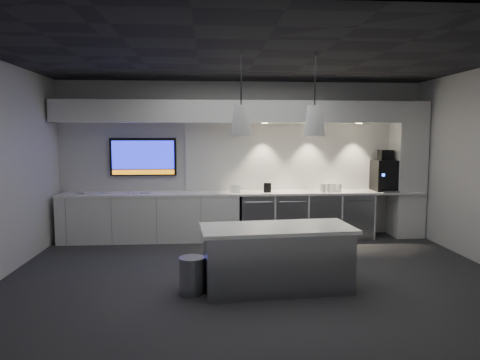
{
  "coord_description": "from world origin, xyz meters",
  "views": [
    {
      "loc": [
        -0.64,
        -5.82,
        1.97
      ],
      "look_at": [
        -0.14,
        1.1,
        1.24
      ],
      "focal_mm": 32.0,
      "sensor_mm": 36.0,
      "label": 1
    }
  ],
  "objects": [
    {
      "name": "back_counter",
      "position": [
        0.0,
        2.17,
        0.88
      ],
      "size": [
        6.8,
        0.65,
        0.04
      ],
      "primitive_type": "cube",
      "color": "white",
      "rests_on": "left_base_cabinets"
    },
    {
      "name": "fridge_unit_b",
      "position": [
        0.88,
        2.17,
        0.42
      ],
      "size": [
        0.6,
        0.61,
        0.85
      ],
      "primitive_type": "cube",
      "color": "gray",
      "rests_on": "floor"
    },
    {
      "name": "floor",
      "position": [
        0.0,
        0.0,
        0.0
      ],
      "size": [
        7.0,
        7.0,
        0.0
      ],
      "primitive_type": "plane",
      "color": "#2C2C2F",
      "rests_on": "ground"
    },
    {
      "name": "sign_white",
      "position": [
        -0.16,
        2.09,
        0.97
      ],
      "size": [
        0.18,
        0.03,
        0.14
      ],
      "primitive_type": "cube",
      "rotation": [
        0.0,
        0.0,
        0.07
      ],
      "color": "white",
      "rests_on": "back_counter"
    },
    {
      "name": "pendant_right",
      "position": [
        0.67,
        -0.53,
        2.15
      ],
      "size": [
        0.27,
        0.27,
        1.08
      ],
      "color": "white",
      "rests_on": "ceiling"
    },
    {
      "name": "column",
      "position": [
        3.2,
        2.2,
        1.3
      ],
      "size": [
        0.55,
        0.55,
        2.6
      ],
      "primitive_type": "cube",
      "color": "white",
      "rests_on": "floor"
    },
    {
      "name": "wall_back",
      "position": [
        0.0,
        2.5,
        1.5
      ],
      "size": [
        7.0,
        0.0,
        7.0
      ],
      "primitive_type": "plane",
      "rotation": [
        1.57,
        0.0,
        0.0
      ],
      "color": "silver",
      "rests_on": "floor"
    },
    {
      "name": "left_base_cabinets",
      "position": [
        -1.75,
        2.17,
        0.43
      ],
      "size": [
        3.3,
        0.63,
        0.86
      ],
      "primitive_type": "cube",
      "color": "white",
      "rests_on": "floor"
    },
    {
      "name": "fridge_unit_d",
      "position": [
        2.14,
        2.17,
        0.42
      ],
      "size": [
        0.6,
        0.61,
        0.85
      ],
      "primitive_type": "cube",
      "color": "gray",
      "rests_on": "floor"
    },
    {
      "name": "tray_d",
      "position": [
        -1.81,
        2.08,
        0.91
      ],
      "size": [
        0.17,
        0.17,
        0.02
      ],
      "primitive_type": "cube",
      "rotation": [
        0.0,
        0.0,
        -0.1
      ],
      "color": "#B3B3B3",
      "rests_on": "back_counter"
    },
    {
      "name": "tray_b",
      "position": [
        -2.54,
        2.17,
        0.91
      ],
      "size": [
        0.19,
        0.19,
        0.02
      ],
      "primitive_type": "cube",
      "rotation": [
        0.0,
        0.0,
        0.24
      ],
      "color": "#B3B3B3",
      "rests_on": "back_counter"
    },
    {
      "name": "wall_front",
      "position": [
        0.0,
        -2.5,
        1.5
      ],
      "size": [
        7.0,
        0.0,
        7.0
      ],
      "primitive_type": "plane",
      "rotation": [
        -1.57,
        0.0,
        0.0
      ],
      "color": "silver",
      "rests_on": "floor"
    },
    {
      "name": "wall_tv",
      "position": [
        -1.9,
        2.45,
        1.56
      ],
      "size": [
        1.25,
        0.07,
        0.72
      ],
      "color": "black",
      "rests_on": "wall_back"
    },
    {
      "name": "pendant_left",
      "position": [
        -0.25,
        -0.53,
        2.15
      ],
      "size": [
        0.27,
        0.27,
        1.08
      ],
      "color": "white",
      "rests_on": "ceiling"
    },
    {
      "name": "coffee_machine",
      "position": [
        2.75,
        2.2,
        1.22
      ],
      "size": [
        0.44,
        0.61,
        0.79
      ],
      "rotation": [
        0.0,
        0.0,
        -0.02
      ],
      "color": "black",
      "rests_on": "back_counter"
    },
    {
      "name": "cup_cluster",
      "position": [
        1.66,
        2.1,
        0.98
      ],
      "size": [
        0.4,
        0.19,
        0.16
      ],
      "primitive_type": null,
      "color": "white",
      "rests_on": "back_counter"
    },
    {
      "name": "sign_black",
      "position": [
        0.45,
        2.09,
        0.99
      ],
      "size": [
        0.14,
        0.04,
        0.18
      ],
      "primitive_type": "cube",
      "rotation": [
        0.0,
        0.0,
        -0.13
      ],
      "color": "black",
      "rests_on": "back_counter"
    },
    {
      "name": "backsplash",
      "position": [
        1.2,
        2.48,
        1.55
      ],
      "size": [
        4.6,
        0.03,
        1.3
      ],
      "primitive_type": "cube",
      "color": "white",
      "rests_on": "wall_back"
    },
    {
      "name": "tray_a",
      "position": [
        -2.98,
        2.17,
        0.91
      ],
      "size": [
        0.2,
        0.2,
        0.02
      ],
      "primitive_type": "cube",
      "rotation": [
        0.0,
        0.0,
        -0.27
      ],
      "color": "#B3B3B3",
      "rests_on": "back_counter"
    },
    {
      "name": "fridge_unit_a",
      "position": [
        0.25,
        2.17,
        0.42
      ],
      "size": [
        0.6,
        0.61,
        0.85
      ],
      "primitive_type": "cube",
      "color": "gray",
      "rests_on": "floor"
    },
    {
      "name": "fridge_unit_c",
      "position": [
        1.51,
        2.17,
        0.42
      ],
      "size": [
        0.6,
        0.61,
        0.85
      ],
      "primitive_type": "cube",
      "color": "gray",
      "rests_on": "floor"
    },
    {
      "name": "island",
      "position": [
        0.21,
        -0.53,
        0.41
      ],
      "size": [
        1.99,
        0.98,
        0.82
      ],
      "rotation": [
        0.0,
        0.0,
        0.08
      ],
      "color": "gray",
      "rests_on": "floor"
    },
    {
      "name": "ceiling",
      "position": [
        0.0,
        0.0,
        3.0
      ],
      "size": [
        7.0,
        7.0,
        0.0
      ],
      "primitive_type": "plane",
      "rotation": [
        3.14,
        0.0,
        0.0
      ],
      "color": "black",
      "rests_on": "wall_back"
    },
    {
      "name": "soffit",
      "position": [
        0.0,
        2.2,
        2.4
      ],
      "size": [
        6.9,
        0.6,
        0.4
      ],
      "primitive_type": "cube",
      "color": "white",
      "rests_on": "wall_back"
    },
    {
      "name": "bin",
      "position": [
        -0.86,
        -0.61,
        0.23
      ],
      "size": [
        0.39,
        0.39,
        0.46
      ],
      "primitive_type": "cylinder",
      "rotation": [
        0.0,
        0.0,
        -0.22
      ],
      "color": "gray",
      "rests_on": "floor"
    },
    {
      "name": "tray_c",
      "position": [
        -2.06,
        2.13,
        0.91
      ],
      "size": [
        0.2,
        0.2,
        0.02
      ],
      "primitive_type": "cube",
      "rotation": [
        0.0,
        0.0,
        0.26
      ],
      "color": "#B3B3B3",
      "rests_on": "back_counter"
    }
  ]
}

